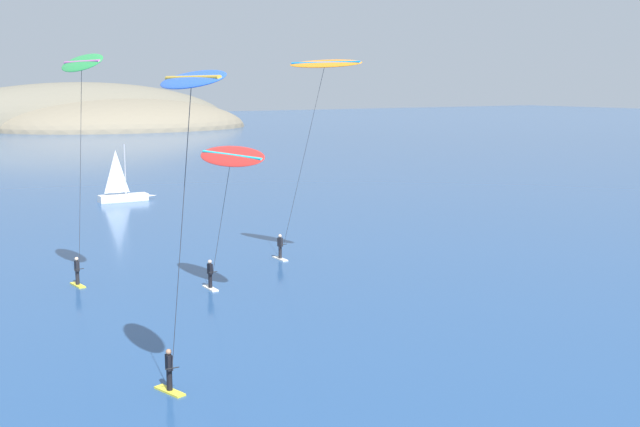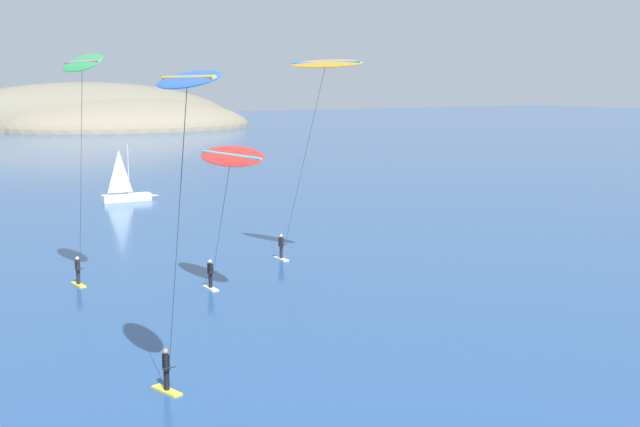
{
  "view_description": "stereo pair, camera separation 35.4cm",
  "coord_description": "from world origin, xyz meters",
  "px_view_note": "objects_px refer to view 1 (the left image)",
  "views": [
    {
      "loc": [
        -30.1,
        -8.78,
        11.64
      ],
      "look_at": [
        -6.54,
        28.38,
        4.48
      ],
      "focal_mm": 45.0,
      "sensor_mm": 36.0,
      "label": 1
    },
    {
      "loc": [
        -29.8,
        -8.96,
        11.64
      ],
      "look_at": [
        -6.54,
        28.38,
        4.48
      ],
      "focal_mm": 45.0,
      "sensor_mm": 36.0,
      "label": 2
    }
  ],
  "objects_px": {
    "sailboat_near": "(126,195)",
    "kitesurfer_green": "(81,80)",
    "kitesurfer_orange": "(321,81)",
    "kitesurfer_blue": "(189,109)",
    "kitesurfer_red": "(230,164)"
  },
  "relations": [
    {
      "from": "kitesurfer_blue",
      "to": "kitesurfer_orange",
      "type": "bearing_deg",
      "value": 47.07
    },
    {
      "from": "kitesurfer_blue",
      "to": "kitesurfer_red",
      "type": "height_order",
      "value": "kitesurfer_blue"
    },
    {
      "from": "kitesurfer_green",
      "to": "kitesurfer_red",
      "type": "bearing_deg",
      "value": -39.82
    },
    {
      "from": "kitesurfer_blue",
      "to": "kitesurfer_orange",
      "type": "height_order",
      "value": "kitesurfer_orange"
    },
    {
      "from": "kitesurfer_blue",
      "to": "kitesurfer_green",
      "type": "bearing_deg",
      "value": 84.21
    },
    {
      "from": "kitesurfer_blue",
      "to": "kitesurfer_red",
      "type": "relative_size",
      "value": 1.45
    },
    {
      "from": "sailboat_near",
      "to": "kitesurfer_red",
      "type": "height_order",
      "value": "kitesurfer_red"
    },
    {
      "from": "kitesurfer_green",
      "to": "kitesurfer_blue",
      "type": "bearing_deg",
      "value": -95.79
    },
    {
      "from": "kitesurfer_green",
      "to": "kitesurfer_red",
      "type": "relative_size",
      "value": 1.59
    },
    {
      "from": "kitesurfer_orange",
      "to": "sailboat_near",
      "type": "bearing_deg",
      "value": 91.1
    },
    {
      "from": "kitesurfer_green",
      "to": "kitesurfer_blue",
      "type": "height_order",
      "value": "kitesurfer_green"
    },
    {
      "from": "kitesurfer_red",
      "to": "kitesurfer_orange",
      "type": "relative_size",
      "value": 0.64
    },
    {
      "from": "sailboat_near",
      "to": "kitesurfer_green",
      "type": "bearing_deg",
      "value": -111.98
    },
    {
      "from": "sailboat_near",
      "to": "kitesurfer_green",
      "type": "height_order",
      "value": "kitesurfer_green"
    },
    {
      "from": "kitesurfer_blue",
      "to": "kitesurfer_orange",
      "type": "xyz_separation_m",
      "value": [
        16.19,
        17.4,
        0.95
      ]
    }
  ]
}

